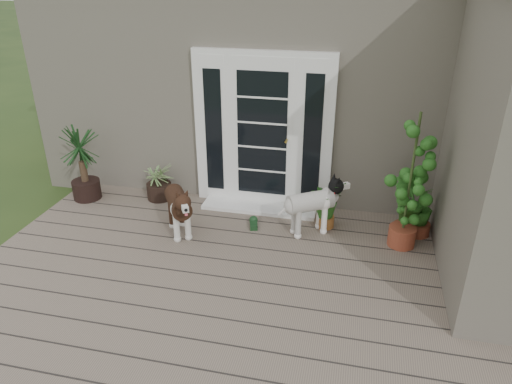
# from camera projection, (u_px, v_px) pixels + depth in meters

# --- Properties ---
(deck) EXTENTS (6.20, 4.60, 0.12)m
(deck) POSITION_uv_depth(u_px,v_px,m) (237.00, 303.00, 4.92)
(deck) COLOR #6B5B4C
(deck) RESTS_ON ground
(house_main) EXTENTS (7.40, 4.00, 3.10)m
(house_main) POSITION_uv_depth(u_px,v_px,m) (300.00, 75.00, 8.00)
(house_main) COLOR #665E54
(house_main) RESTS_ON ground
(door_unit) EXTENTS (1.90, 0.14, 2.15)m
(door_unit) POSITION_uv_depth(u_px,v_px,m) (263.00, 132.00, 6.39)
(door_unit) COLOR white
(door_unit) RESTS_ON deck
(door_step) EXTENTS (1.60, 0.40, 0.05)m
(door_step) POSITION_uv_depth(u_px,v_px,m) (259.00, 207.00, 6.68)
(door_step) COLOR white
(door_step) RESTS_ON deck
(brindle_dog) EXTENTS (0.71, 0.85, 0.66)m
(brindle_dog) POSITION_uv_depth(u_px,v_px,m) (179.00, 211.00, 5.94)
(brindle_dog) COLOR #3B2215
(brindle_dog) RESTS_ON deck
(white_dog) EXTENTS (0.84, 0.70, 0.65)m
(white_dog) POSITION_uv_depth(u_px,v_px,m) (310.00, 210.00, 5.95)
(white_dog) COLOR white
(white_dog) RESTS_ON deck
(spider_plant) EXTENTS (0.77, 0.77, 0.64)m
(spider_plant) POSITION_uv_depth(u_px,v_px,m) (158.00, 178.00, 6.85)
(spider_plant) COLOR #7A945B
(spider_plant) RESTS_ON deck
(yucca) EXTENTS (0.83, 0.83, 1.10)m
(yucca) POSITION_uv_depth(u_px,v_px,m) (82.00, 164.00, 6.76)
(yucca) COLOR black
(yucca) RESTS_ON deck
(herb_a) EXTENTS (0.62, 0.62, 0.56)m
(herb_a) POSITION_uv_depth(u_px,v_px,m) (326.00, 207.00, 6.12)
(herb_a) COLOR #275D1A
(herb_a) RESTS_ON deck
(herb_b) EXTENTS (0.58, 0.58, 0.62)m
(herb_b) POSITION_uv_depth(u_px,v_px,m) (406.00, 214.00, 5.90)
(herb_b) COLOR #245418
(herb_b) RESTS_ON deck
(herb_c) EXTENTS (0.47, 0.47, 0.51)m
(herb_c) POSITION_uv_depth(u_px,v_px,m) (420.00, 216.00, 5.95)
(herb_c) COLOR #255418
(herb_c) RESTS_ON deck
(sapling) EXTENTS (0.67, 0.67, 1.75)m
(sapling) POSITION_uv_depth(u_px,v_px,m) (410.00, 180.00, 5.45)
(sapling) COLOR #26611B
(sapling) RESTS_ON deck
(clog_left) EXTENTS (0.20, 0.31, 0.09)m
(clog_left) POSITION_uv_depth(u_px,v_px,m) (254.00, 223.00, 6.22)
(clog_left) COLOR #143317
(clog_left) RESTS_ON deck
(clog_right) EXTENTS (0.19, 0.35, 0.10)m
(clog_right) POSITION_uv_depth(u_px,v_px,m) (295.00, 209.00, 6.56)
(clog_right) COLOR #16371A
(clog_right) RESTS_ON deck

